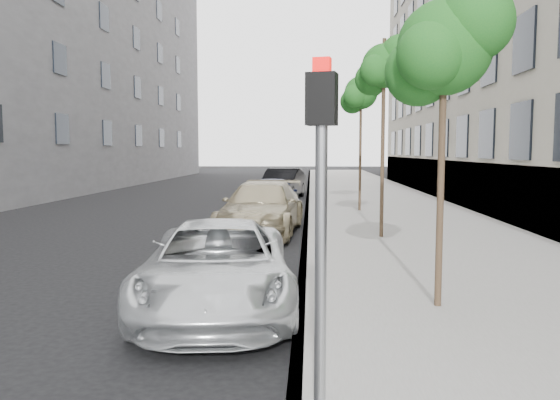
# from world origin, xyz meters

# --- Properties ---
(ground) EXTENTS (160.00, 160.00, 0.00)m
(ground) POSITION_xyz_m (0.00, 0.00, 0.00)
(ground) COLOR black
(ground) RESTS_ON ground
(sidewalk) EXTENTS (6.40, 72.00, 0.14)m
(sidewalk) POSITION_xyz_m (4.30, 24.00, 0.07)
(sidewalk) COLOR gray
(sidewalk) RESTS_ON ground
(curb) EXTENTS (0.15, 72.00, 0.14)m
(curb) POSITION_xyz_m (1.18, 24.00, 0.07)
(curb) COLOR #9E9B93
(curb) RESTS_ON ground
(tree_near) EXTENTS (1.69, 1.49, 4.57)m
(tree_near) POSITION_xyz_m (3.23, 1.50, 3.87)
(tree_near) COLOR #38281C
(tree_near) RESTS_ON sidewalk
(tree_mid) EXTENTS (1.54, 1.34, 5.23)m
(tree_mid) POSITION_xyz_m (3.23, 8.00, 4.59)
(tree_mid) COLOR #38281C
(tree_mid) RESTS_ON sidewalk
(tree_far) EXTENTS (1.62, 1.42, 5.27)m
(tree_far) POSITION_xyz_m (3.23, 14.50, 4.60)
(tree_far) COLOR #38281C
(tree_far) RESTS_ON sidewalk
(signal_pole) EXTENTS (0.27, 0.23, 3.02)m
(signal_pole) POSITION_xyz_m (1.41, -2.03, 2.03)
(signal_pole) COLOR #939699
(signal_pole) RESTS_ON sidewalk
(minivan) EXTENTS (2.72, 5.00, 1.33)m
(minivan) POSITION_xyz_m (-0.10, 1.62, 0.66)
(minivan) COLOR silver
(minivan) RESTS_ON ground
(suv) EXTENTS (2.48, 5.32, 1.50)m
(suv) POSITION_xyz_m (-0.10, 9.23, 0.75)
(suv) COLOR tan
(suv) RESTS_ON ground
(sedan_blue) EXTENTS (2.34, 4.39, 1.42)m
(sedan_blue) POSITION_xyz_m (-0.10, 14.50, 0.71)
(sedan_blue) COLOR #101737
(sedan_blue) RESTS_ON ground
(sedan_black) EXTENTS (2.34, 4.86, 1.53)m
(sedan_black) POSITION_xyz_m (-0.10, 20.97, 0.77)
(sedan_black) COLOR black
(sedan_black) RESTS_ON ground
(sedan_rear) EXTENTS (2.43, 4.61, 1.27)m
(sedan_rear) POSITION_xyz_m (-0.56, 26.39, 0.64)
(sedan_rear) COLOR #96989D
(sedan_rear) RESTS_ON ground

